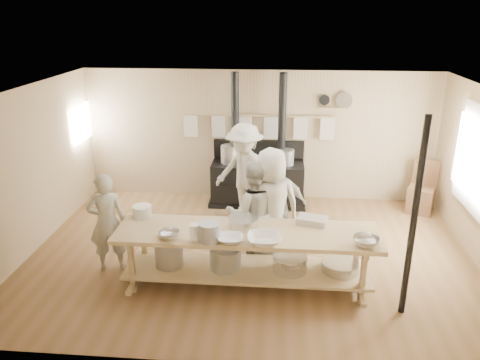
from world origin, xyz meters
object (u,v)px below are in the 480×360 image
object	(u,v)px
cook_far_left	(107,223)
cook_left	(253,213)
stove	(257,178)
chair	(421,197)
cook_center	(271,207)
roasting_pan	(312,220)
prep_table	(246,252)
cook_by_window	(244,174)
cook_right	(275,207)

from	to	relation	value
cook_far_left	cook_left	bearing A→B (deg)	173.93
cook_far_left	cook_left	xyz separation A→B (m)	(2.11, 0.38, 0.06)
stove	chair	bearing A→B (deg)	-2.70
stove	cook_far_left	bearing A→B (deg)	-127.00
cook_center	roasting_pan	world-z (taller)	cook_center
roasting_pan	cook_center	bearing A→B (deg)	145.77
prep_table	cook_center	xyz separation A→B (m)	(0.32, 0.73, 0.38)
cook_left	cook_by_window	size ratio (longest dim) A/B	0.90
stove	prep_table	bearing A→B (deg)	-90.04
cook_far_left	chair	size ratio (longest dim) A/B	1.53
stove	cook_left	distance (m)	2.38
prep_table	roasting_pan	bearing A→B (deg)	19.95
prep_table	chair	xyz separation A→B (m)	(3.17, 2.87, -0.23)
stove	cook_right	distance (m)	2.20
stove	cook_right	size ratio (longest dim) A/B	1.55
cook_center	cook_by_window	xyz separation A→B (m)	(-0.51, 1.43, 0.01)
chair	roasting_pan	distance (m)	3.45
stove	prep_table	size ratio (longest dim) A/B	0.72
prep_table	chair	distance (m)	4.28
prep_table	roasting_pan	distance (m)	1.04
cook_far_left	cook_center	size ratio (longest dim) A/B	0.84
cook_left	cook_center	bearing A→B (deg)	-176.00
cook_center	roasting_pan	bearing A→B (deg)	131.12
cook_by_window	cook_left	bearing A→B (deg)	-52.61
prep_table	roasting_pan	size ratio (longest dim) A/B	8.85
prep_table	cook_by_window	world-z (taller)	cook_by_window
roasting_pan	cook_by_window	bearing A→B (deg)	120.94
chair	roasting_pan	xyz separation A→B (m)	(-2.26, -2.54, 0.60)
roasting_pan	prep_table	bearing A→B (deg)	-160.05
roasting_pan	cook_left	bearing A→B (deg)	159.17
cook_right	chair	xyz separation A→B (m)	(2.78, 2.00, -0.55)
prep_table	chair	world-z (taller)	chair
cook_center	cook_right	distance (m)	0.17
prep_table	stove	bearing A→B (deg)	89.96
cook_center	chair	bearing A→B (deg)	-157.83
cook_by_window	roasting_pan	bearing A→B (deg)	-30.68
cook_by_window	cook_right	bearing A→B (deg)	-37.62
cook_far_left	stove	bearing A→B (deg)	-143.25
cook_left	cook_center	xyz separation A→B (m)	(0.27, 0.08, 0.08)
cook_by_window	chair	world-z (taller)	cook_by_window
cook_far_left	cook_left	size ratio (longest dim) A/B	0.92
cook_left	cook_right	distance (m)	0.40
prep_table	cook_right	xyz separation A→B (m)	(0.39, 0.87, 0.32)
cook_far_left	cook_by_window	bearing A→B (deg)	-150.99
cook_center	roasting_pan	distance (m)	0.72
stove	cook_left	world-z (taller)	stove
cook_left	roasting_pan	bearing A→B (deg)	147.38
cook_left	cook_by_window	world-z (taller)	cook_by_window
stove	cook_left	bearing A→B (deg)	-88.90
cook_center	chair	xyz separation A→B (m)	(2.85, 2.13, -0.61)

